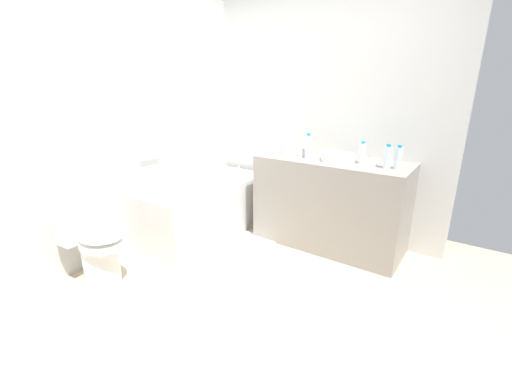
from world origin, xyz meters
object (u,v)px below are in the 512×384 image
at_px(sink_basin, 338,157).
at_px(water_bottle_2, 398,158).
at_px(drinking_glass_2, 286,150).
at_px(toilet_paper_roll, 72,291).
at_px(water_bottle_1, 362,153).
at_px(drinking_glass_0, 301,152).
at_px(drinking_glass_1, 277,149).
at_px(bath_mat, 247,246).
at_px(water_bottle_0, 308,146).
at_px(sink_faucet, 345,155).
at_px(water_bottle_3, 387,157).
at_px(bathtub, 204,206).
at_px(toilet, 96,245).
at_px(soap_dish, 372,165).

xyz_separation_m(sink_basin, water_bottle_2, (-0.01, -0.52, 0.06)).
distance_m(drinking_glass_2, toilet_paper_roll, 2.24).
relative_size(water_bottle_1, drinking_glass_0, 2.38).
bearing_deg(drinking_glass_1, bath_mat, 173.41).
distance_m(drinking_glass_0, toilet_paper_roll, 2.30).
height_order(sink_basin, drinking_glass_0, drinking_glass_0).
bearing_deg(water_bottle_0, water_bottle_2, -88.18).
height_order(sink_faucet, drinking_glass_1, drinking_glass_1).
distance_m(water_bottle_1, water_bottle_3, 0.24).
relative_size(water_bottle_1, drinking_glass_2, 2.23).
distance_m(bathtub, drinking_glass_1, 0.99).
bearing_deg(water_bottle_3, sink_basin, 85.61).
distance_m(toilet, sink_faucet, 2.36).
distance_m(sink_basin, water_bottle_0, 0.31).
height_order(water_bottle_0, drinking_glass_1, water_bottle_0).
bearing_deg(sink_basin, water_bottle_0, 96.17).
relative_size(sink_faucet, drinking_glass_2, 1.69).
bearing_deg(sink_faucet, toilet, 144.53).
relative_size(sink_basin, water_bottle_2, 1.52).
bearing_deg(drinking_glass_1, soap_dish, -89.61).
bearing_deg(water_bottle_1, toilet_paper_roll, 142.50).
bearing_deg(drinking_glass_2, soap_dish, -92.63).
relative_size(bathtub, toilet, 2.14).
height_order(sink_faucet, water_bottle_0, water_bottle_0).
relative_size(drinking_glass_0, soap_dish, 0.94).
relative_size(drinking_glass_1, drinking_glass_2, 0.99).
height_order(water_bottle_3, drinking_glass_2, water_bottle_3).
height_order(water_bottle_0, soap_dish, water_bottle_0).
bearing_deg(bath_mat, drinking_glass_2, -14.98).
bearing_deg(bathtub, soap_dish, -74.50).
height_order(sink_basin, drinking_glass_1, drinking_glass_1).
xyz_separation_m(sink_basin, water_bottle_0, (-0.03, 0.29, 0.08)).
height_order(soap_dish, toilet_paper_roll, soap_dish).
distance_m(sink_faucet, soap_dish, 0.39).
xyz_separation_m(water_bottle_0, water_bottle_1, (0.06, -0.50, -0.02)).
bearing_deg(toilet_paper_roll, drinking_glass_2, -20.52).
height_order(sink_basin, water_bottle_1, water_bottle_1).
relative_size(water_bottle_2, drinking_glass_1, 2.25).
height_order(drinking_glass_0, soap_dish, drinking_glass_0).
height_order(bathtub, bath_mat, bathtub).
relative_size(water_bottle_0, water_bottle_2, 1.17).
bearing_deg(sink_basin, water_bottle_1, -82.84).
height_order(water_bottle_0, toilet_paper_roll, water_bottle_0).
bearing_deg(water_bottle_1, toilet, 137.96).
bearing_deg(drinking_glass_0, water_bottle_0, -106.12).
distance_m(sink_basin, bath_mat, 1.24).
bearing_deg(drinking_glass_1, sink_basin, -86.59).
relative_size(water_bottle_1, drinking_glass_1, 2.25).
xyz_separation_m(water_bottle_1, bath_mat, (-0.51, 0.91, -0.96)).
distance_m(bathtub, water_bottle_0, 1.28).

